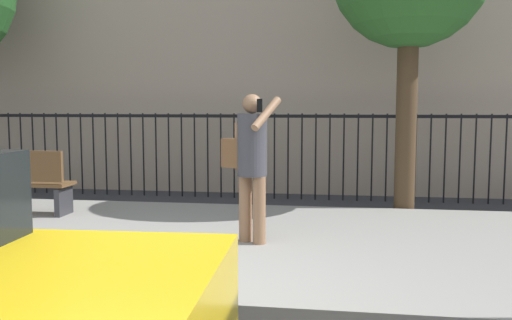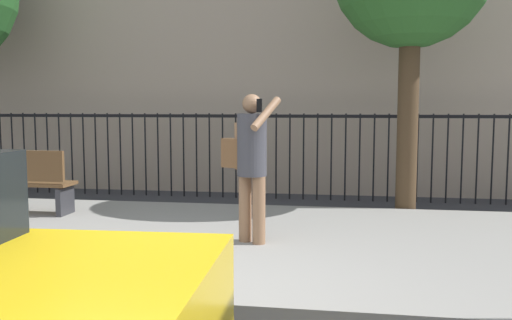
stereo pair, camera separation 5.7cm
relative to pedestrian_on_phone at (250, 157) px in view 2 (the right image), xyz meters
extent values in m
plane|color=#333338|center=(-0.55, -2.01, -1.15)|extent=(60.00, 60.00, 0.00)
cube|color=gray|center=(-0.55, 0.19, -1.07)|extent=(28.00, 4.40, 0.15)
cube|color=black|center=(-0.55, 3.89, 0.40)|extent=(12.00, 0.04, 0.06)
cylinder|color=black|center=(-5.78, 3.89, -0.35)|extent=(0.03, 0.03, 1.60)
cylinder|color=black|center=(-5.53, 3.89, -0.35)|extent=(0.03, 0.03, 1.60)
cylinder|color=black|center=(-5.27, 3.89, -0.35)|extent=(0.03, 0.03, 1.60)
cylinder|color=black|center=(-5.02, 3.89, -0.35)|extent=(0.03, 0.03, 1.60)
cylinder|color=black|center=(-4.76, 3.89, -0.35)|extent=(0.03, 0.03, 1.60)
cylinder|color=black|center=(-4.50, 3.89, -0.35)|extent=(0.03, 0.03, 1.60)
cylinder|color=black|center=(-4.25, 3.89, -0.35)|extent=(0.03, 0.03, 1.60)
cylinder|color=black|center=(-3.99, 3.89, -0.35)|extent=(0.03, 0.03, 1.60)
cylinder|color=black|center=(-3.74, 3.89, -0.35)|extent=(0.03, 0.03, 1.60)
cylinder|color=black|center=(-3.48, 3.89, -0.35)|extent=(0.03, 0.03, 1.60)
cylinder|color=black|center=(-3.23, 3.89, -0.35)|extent=(0.03, 0.03, 1.60)
cylinder|color=black|center=(-2.97, 3.89, -0.35)|extent=(0.03, 0.03, 1.60)
cylinder|color=black|center=(-2.72, 3.89, -0.35)|extent=(0.03, 0.03, 1.60)
cylinder|color=black|center=(-2.46, 3.89, -0.35)|extent=(0.03, 0.03, 1.60)
cylinder|color=black|center=(-2.21, 3.89, -0.35)|extent=(0.03, 0.03, 1.60)
cylinder|color=black|center=(-1.95, 3.89, -0.35)|extent=(0.03, 0.03, 1.60)
cylinder|color=black|center=(-1.70, 3.89, -0.35)|extent=(0.03, 0.03, 1.60)
cylinder|color=black|center=(-1.44, 3.89, -0.35)|extent=(0.03, 0.03, 1.60)
cylinder|color=black|center=(-1.19, 3.89, -0.35)|extent=(0.03, 0.03, 1.60)
cylinder|color=black|center=(-0.93, 3.89, -0.35)|extent=(0.03, 0.03, 1.60)
cylinder|color=black|center=(-0.67, 3.89, -0.35)|extent=(0.03, 0.03, 1.60)
cylinder|color=black|center=(-0.42, 3.89, -0.35)|extent=(0.03, 0.03, 1.60)
cylinder|color=black|center=(-0.16, 3.89, -0.35)|extent=(0.03, 0.03, 1.60)
cylinder|color=black|center=(0.09, 3.89, -0.35)|extent=(0.03, 0.03, 1.60)
cylinder|color=black|center=(0.35, 3.89, -0.35)|extent=(0.03, 0.03, 1.60)
cylinder|color=black|center=(0.60, 3.89, -0.35)|extent=(0.03, 0.03, 1.60)
cylinder|color=black|center=(0.86, 3.89, -0.35)|extent=(0.03, 0.03, 1.60)
cylinder|color=black|center=(1.11, 3.89, -0.35)|extent=(0.03, 0.03, 1.60)
cylinder|color=black|center=(1.37, 3.89, -0.35)|extent=(0.03, 0.03, 1.60)
cylinder|color=black|center=(1.62, 3.89, -0.35)|extent=(0.03, 0.03, 1.60)
cylinder|color=black|center=(1.88, 3.89, -0.35)|extent=(0.03, 0.03, 1.60)
cylinder|color=black|center=(2.13, 3.89, -0.35)|extent=(0.03, 0.03, 1.60)
cylinder|color=black|center=(2.39, 3.89, -0.35)|extent=(0.03, 0.03, 1.60)
cylinder|color=black|center=(2.64, 3.89, -0.35)|extent=(0.03, 0.03, 1.60)
cylinder|color=black|center=(2.90, 3.89, -0.35)|extent=(0.03, 0.03, 1.60)
cylinder|color=black|center=(3.15, 3.89, -0.35)|extent=(0.03, 0.03, 1.60)
cylinder|color=black|center=(3.41, 3.89, -0.35)|extent=(0.03, 0.03, 1.60)
cylinder|color=black|center=(3.67, 3.89, -0.35)|extent=(0.03, 0.03, 1.60)
cylinder|color=black|center=(3.92, 3.89, -0.35)|extent=(0.03, 0.03, 1.60)
cylinder|color=#936B4C|center=(0.11, -0.06, -0.61)|extent=(0.15, 0.15, 0.78)
cylinder|color=#936B4C|center=(-0.07, 0.04, -0.61)|extent=(0.15, 0.15, 0.78)
cylinder|color=#3F3F47|center=(0.02, -0.01, 0.14)|extent=(0.46, 0.46, 0.71)
sphere|color=#936B4C|center=(0.02, -0.01, 0.61)|extent=(0.22, 0.22, 0.22)
cylinder|color=#936B4C|center=(0.20, -0.11, 0.50)|extent=(0.31, 0.48, 0.38)
cylinder|color=#936B4C|center=(-0.15, 0.08, 0.12)|extent=(0.09, 0.09, 0.54)
cube|color=black|center=(0.13, -0.14, 0.59)|extent=(0.07, 0.04, 0.15)
cube|color=brown|center=(-0.21, 0.11, 0.03)|extent=(0.32, 0.27, 0.34)
cube|color=brown|center=(-3.64, 1.17, -0.55)|extent=(1.60, 0.45, 0.05)
cube|color=brown|center=(-3.64, 0.98, -0.27)|extent=(1.60, 0.06, 0.44)
cube|color=#333338|center=(-2.94, 1.17, -0.80)|extent=(0.08, 0.41, 0.40)
cylinder|color=#4C3823|center=(2.05, 2.58, 0.43)|extent=(0.32, 0.32, 3.16)
camera|label=1|loc=(0.97, -6.08, 0.57)|focal=37.86mm
camera|label=2|loc=(1.02, -6.07, 0.57)|focal=37.86mm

